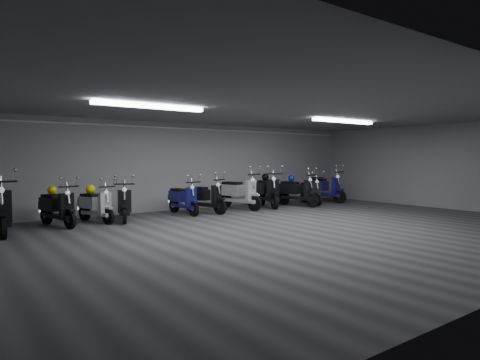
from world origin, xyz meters
TOP-DOWN VIEW (x-y plane):
  - floor at (0.00, 0.00)m, footprint 14.00×10.00m
  - ceiling at (0.00, 0.00)m, footprint 14.00×10.00m
  - back_wall at (0.00, 5.00)m, footprint 14.00×0.01m
  - right_wall at (7.00, 0.00)m, footprint 0.01×10.00m
  - fluor_strip_left at (-3.00, 1.00)m, footprint 2.40×0.18m
  - fluor_strip_right at (3.00, 1.00)m, footprint 2.40×0.18m
  - conduit at (0.00, 4.92)m, footprint 13.60×0.05m
  - scooter_1 at (-4.24, 3.71)m, footprint 0.98×1.76m
  - scooter_2 at (-3.28, 3.82)m, footprint 0.95×1.68m
  - scooter_3 at (-2.55, 3.69)m, footprint 1.15×1.78m
  - scooter_4 at (-0.69, 3.88)m, footprint 0.64×1.67m
  - scooter_5 at (-0.01, 3.75)m, footprint 1.07×1.81m
  - scooter_6 at (1.36, 3.89)m, footprint 1.04×2.02m
  - scooter_7 at (2.51, 3.82)m, footprint 1.27×2.04m
  - scooter_8 at (3.55, 3.48)m, footprint 0.95×1.92m
  - scooter_9 at (4.39, 3.66)m, footprint 1.04×1.74m
  - scooter_10 at (5.31, 3.84)m, footprint 1.01×2.02m
  - helmet_0 at (-4.30, 3.93)m, footprint 0.23×0.23m
  - helmet_1 at (-3.34, 4.03)m, footprint 0.25×0.25m
  - helmet_2 at (3.50, 3.73)m, footprint 0.23×0.23m
  - helmet_4 at (2.60, 4.07)m, footprint 0.25×0.25m

SIDE VIEW (x-z plane):
  - floor at x=0.00m, z-range -0.01..0.00m
  - scooter_2 at x=-3.28m, z-range 0.00..1.18m
  - scooter_4 at x=-0.69m, z-range 0.00..1.22m
  - scooter_9 at x=4.39m, z-range 0.00..1.23m
  - scooter_1 at x=-4.24m, z-range 0.00..1.25m
  - scooter_3 at x=-2.55m, z-range 0.00..1.26m
  - scooter_5 at x=-0.01m, z-range 0.00..1.28m
  - scooter_8 at x=3.55m, z-range 0.00..1.37m
  - scooter_6 at x=1.36m, z-range 0.00..1.43m
  - scooter_10 at x=5.31m, z-range 0.00..1.44m
  - scooter_7 at x=2.51m, z-range 0.00..1.44m
  - helmet_1 at x=-3.34m, z-range 0.73..0.98m
  - helmet_0 at x=-4.30m, z-range 0.77..1.00m
  - helmet_2 at x=3.50m, z-range 0.85..1.08m
  - helmet_4 at x=2.60m, z-range 0.89..1.14m
  - back_wall at x=0.00m, z-range 0.00..2.80m
  - right_wall at x=7.00m, z-range 0.00..2.80m
  - conduit at x=0.00m, z-range 2.59..2.65m
  - fluor_strip_left at x=-3.00m, z-range 2.70..2.78m
  - fluor_strip_right at x=3.00m, z-range 2.70..2.78m
  - ceiling at x=0.00m, z-range 2.80..2.81m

